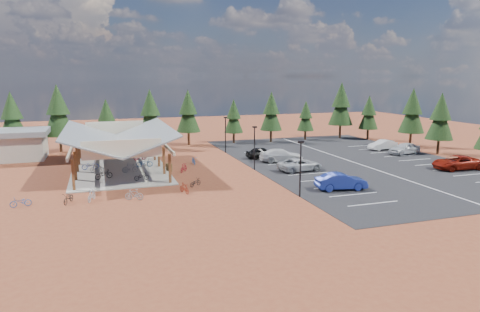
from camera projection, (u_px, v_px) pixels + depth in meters
ground at (218, 177)px, 46.66m from camera, size 140.00×140.00×0.00m
asphalt_lot at (350, 161)px, 55.14m from camera, size 27.00×44.00×0.04m
concrete_pad at (120, 169)px, 50.12m from camera, size 10.60×18.60×0.10m
bike_pavilion at (118, 137)px, 49.43m from camera, size 11.65×19.40×4.97m
outbuilding at (4, 145)px, 55.74m from camera, size 11.00×7.00×3.90m
lamp_post_0 at (300, 165)px, 38.31m from camera, size 0.50×0.25×5.14m
lamp_post_1 at (255, 145)px, 49.52m from camera, size 0.50×0.25×5.14m
lamp_post_2 at (226, 132)px, 60.73m from camera, size 0.50×0.25×5.14m
trash_bin_0 at (169, 167)px, 49.35m from camera, size 0.60×0.60×0.90m
trash_bin_1 at (170, 168)px, 49.05m from camera, size 0.60×0.60×0.90m
pine_0 at (12, 116)px, 59.74m from camera, size 3.77×3.77×8.78m
pine_1 at (58, 111)px, 60.90m from camera, size 4.18×4.18×9.74m
pine_2 at (106, 119)px, 63.57m from camera, size 3.24×3.24×7.54m
pine_3 at (150, 112)px, 63.88m from camera, size 3.86×3.86×8.99m
pine_4 at (188, 111)px, 67.19m from camera, size 3.78×3.78×8.80m
pine_5 at (234, 116)px, 69.43m from camera, size 3.08×3.08×7.18m
pine_6 at (271, 111)px, 70.16m from camera, size 3.59×3.59×8.37m
pine_7 at (306, 116)px, 73.00m from camera, size 2.88×2.88×6.71m
pine_8 at (341, 104)px, 74.77m from camera, size 4.22×4.22×9.83m
pine_11 at (441, 117)px, 59.31m from camera, size 3.70×3.70×8.62m
pine_12 at (412, 111)px, 65.76m from camera, size 3.89×3.89×9.07m
pine_13 at (369, 113)px, 73.30m from camera, size 3.27×3.27×7.61m
bike_0 at (104, 174)px, 45.12m from camera, size 1.98×1.23×0.98m
bike_1 at (97, 168)px, 48.14m from camera, size 1.61×0.75×0.94m
bike_2 at (90, 165)px, 49.75m from camera, size 1.96×0.93×0.99m
bike_3 at (99, 155)px, 56.38m from camera, size 1.80×0.68×1.06m
bike_4 at (142, 176)px, 44.59m from camera, size 1.58×0.72×0.80m
bike_5 at (130, 168)px, 48.14m from camera, size 1.80×0.57×1.07m
bike_6 at (145, 163)px, 51.13m from camera, size 1.94×0.78×1.00m
bike_7 at (140, 156)px, 55.33m from camera, size 1.82×0.90×1.05m
bike_8 at (69, 198)px, 36.80m from camera, size 1.19×1.89×0.94m
bike_9 at (92, 195)px, 37.39m from camera, size 1.07×1.92×1.11m
bike_10 at (21, 202)px, 35.81m from camera, size 1.74×0.92×0.87m
bike_11 at (184, 188)px, 39.98m from camera, size 0.95×1.69×0.98m
bike_12 at (195, 182)px, 42.53m from camera, size 1.53×1.36×0.80m
bike_13 at (134, 195)px, 37.80m from camera, size 1.68×0.97×0.98m
bike_14 at (194, 160)px, 53.14m from camera, size 0.71×1.89×0.98m
bike_15 at (184, 168)px, 48.76m from camera, size 1.36×1.66×1.02m
car_1 at (341, 181)px, 41.06m from camera, size 5.11×2.42×1.62m
car_2 at (300, 164)px, 49.28m from camera, size 5.63×3.23×1.48m
car_3 at (281, 155)px, 54.57m from camera, size 5.90×3.17×1.63m
car_4 at (262, 153)px, 56.90m from camera, size 4.36×1.92×1.46m
car_6 at (457, 163)px, 50.06m from camera, size 5.97×3.07×1.61m
car_8 at (404, 148)px, 59.81m from camera, size 5.06×2.71×1.64m
car_9 at (383, 145)px, 63.47m from camera, size 4.57×1.97×1.46m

